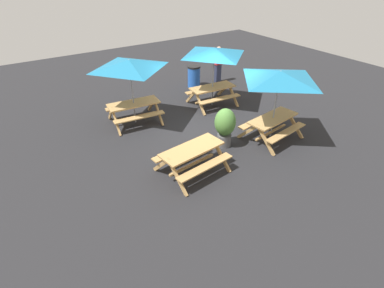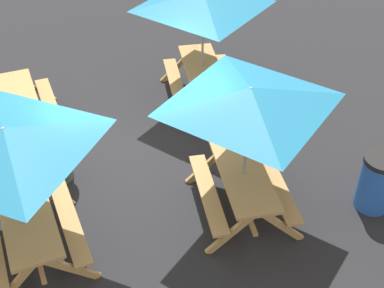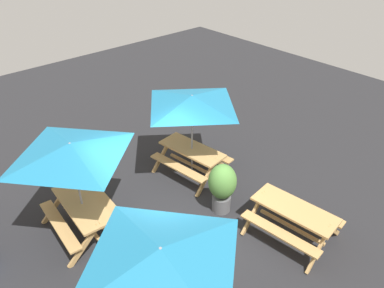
{
  "view_description": "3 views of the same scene",
  "coord_description": "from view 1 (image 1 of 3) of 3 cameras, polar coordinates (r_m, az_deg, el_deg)",
  "views": [
    {
      "loc": [
        -5.56,
        -7.5,
        5.17
      ],
      "look_at": [
        -1.83,
        -1.85,
        0.9
      ],
      "focal_mm": 28.0,
      "sensor_mm": 36.0,
      "label": 1
    },
    {
      "loc": [
        6.96,
        -0.97,
        6.17
      ],
      "look_at": [
        0.59,
        0.82,
        0.9
      ],
      "focal_mm": 50.0,
      "sensor_mm": 36.0,
      "label": 2
    },
    {
      "loc": [
        -4.79,
        3.75,
        6.15
      ],
      "look_at": [
        1.36,
        -1.78,
        0.9
      ],
      "focal_mm": 35.0,
      "sensor_mm": 36.0,
      "label": 3
    }
  ],
  "objects": [
    {
      "name": "ground_plane",
      "position": [
        10.67,
        2.7,
        3.23
      ],
      "size": [
        24.0,
        24.0,
        0.0
      ],
      "primitive_type": "plane",
      "color": "#232326",
      "rests_on": "ground"
    },
    {
      "name": "picnic_table_0",
      "position": [
        9.53,
        16.27,
        11.44
      ],
      "size": [
        2.24,
        2.24,
        2.34
      ],
      "rotation": [
        0.0,
        0.0,
        0.13
      ],
      "color": "tan",
      "rests_on": "ground"
    },
    {
      "name": "picnic_table_1",
      "position": [
        8.19,
        0.0,
        -2.0
      ],
      "size": [
        1.94,
        1.7,
        0.81
      ],
      "rotation": [
        0.0,
        0.0,
        0.11
      ],
      "color": "tan",
      "rests_on": "ground"
    },
    {
      "name": "picnic_table_2",
      "position": [
        10.43,
        -11.78,
        13.82
      ],
      "size": [
        2.19,
        2.19,
        2.34
      ],
      "rotation": [
        0.0,
        0.0,
        -0.1
      ],
      "color": "tan",
      "rests_on": "ground"
    },
    {
      "name": "picnic_table_3",
      "position": [
        11.72,
        4.18,
        16.41
      ],
      "size": [
        2.15,
        2.15,
        2.34
      ],
      "rotation": [
        0.0,
        0.0,
        -0.08
      ],
      "color": "tan",
      "rests_on": "ground"
    },
    {
      "name": "trash_bin_blue",
      "position": [
        14.04,
        0.37,
        12.78
      ],
      "size": [
        0.59,
        0.59,
        0.98
      ],
      "color": "blue",
      "rests_on": "ground"
    },
    {
      "name": "potted_plant_0",
      "position": [
        9.31,
        6.29,
        3.57
      ],
      "size": [
        0.66,
        0.66,
        1.28
      ],
      "color": "#59595B",
      "rests_on": "ground"
    },
    {
      "name": "person_standing",
      "position": [
        14.56,
        5.01,
        15.02
      ],
      "size": [
        0.36,
        0.22,
        1.67
      ],
      "rotation": [
        0.0,
        0.0,
        0.01
      ],
      "color": "#2D334C",
      "rests_on": "ground"
    }
  ]
}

